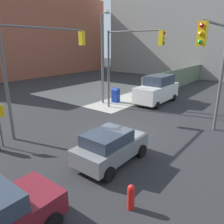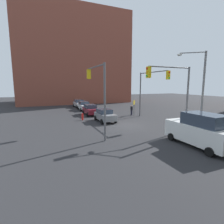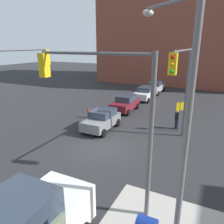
{
  "view_description": "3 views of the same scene",
  "coord_description": "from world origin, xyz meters",
  "px_view_note": "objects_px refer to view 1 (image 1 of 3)",
  "views": [
    {
      "loc": [
        -10.28,
        -7.55,
        5.44
      ],
      "look_at": [
        -0.67,
        0.04,
        1.62
      ],
      "focal_mm": 35.0,
      "sensor_mm": 36.0,
      "label": 1
    },
    {
      "loc": [
        17.95,
        -9.5,
        4.73
      ],
      "look_at": [
        -0.68,
        -1.68,
        1.58
      ],
      "focal_mm": 28.0,
      "sensor_mm": 36.0,
      "label": 2
    },
    {
      "loc": [
        11.71,
        6.47,
        6.69
      ],
      "look_at": [
        -0.62,
        0.41,
        2.44
      ],
      "focal_mm": 35.0,
      "sensor_mm": 36.0,
      "label": 3
    }
  ],
  "objects_px": {
    "traffic_signal_nw_corner": "(42,57)",
    "street_lamp_corner": "(103,53)",
    "fire_hydrant": "(131,196)",
    "hatchback_gray": "(110,146)",
    "traffic_signal_ne_corner": "(128,55)",
    "traffic_signal_se_corner": "(216,60)",
    "mailbox_blue": "(116,95)",
    "van_white_delivery": "(157,90)",
    "smokestack": "(93,27)"
  },
  "relations": [
    {
      "from": "smokestack",
      "to": "traffic_signal_ne_corner",
      "type": "xyz_separation_m",
      "value": [
        -25.42,
        -27.45,
        -4.73
      ]
    },
    {
      "from": "traffic_signal_se_corner",
      "to": "fire_hydrant",
      "type": "xyz_separation_m",
      "value": [
        -7.55,
        0.3,
        -4.12
      ]
    },
    {
      "from": "hatchback_gray",
      "to": "smokestack",
      "type": "bearing_deg",
      "value": 43.92
    },
    {
      "from": "traffic_signal_ne_corner",
      "to": "street_lamp_corner",
      "type": "distance_m",
      "value": 3.0
    },
    {
      "from": "fire_hydrant",
      "to": "traffic_signal_se_corner",
      "type": "bearing_deg",
      "value": -2.27
    },
    {
      "from": "traffic_signal_nw_corner",
      "to": "traffic_signal_se_corner",
      "type": "distance_m",
      "value": 10.11
    },
    {
      "from": "smokestack",
      "to": "van_white_delivery",
      "type": "height_order",
      "value": "smokestack"
    },
    {
      "from": "smokestack",
      "to": "traffic_signal_ne_corner",
      "type": "bearing_deg",
      "value": -132.8
    },
    {
      "from": "fire_hydrant",
      "to": "hatchback_gray",
      "type": "relative_size",
      "value": 0.25
    },
    {
      "from": "traffic_signal_ne_corner",
      "to": "van_white_delivery",
      "type": "distance_m",
      "value": 5.3
    },
    {
      "from": "traffic_signal_ne_corner",
      "to": "van_white_delivery",
      "type": "relative_size",
      "value": 1.2
    },
    {
      "from": "van_white_delivery",
      "to": "mailbox_blue",
      "type": "bearing_deg",
      "value": 126.41
    },
    {
      "from": "traffic_signal_ne_corner",
      "to": "mailbox_blue",
      "type": "height_order",
      "value": "traffic_signal_ne_corner"
    },
    {
      "from": "hatchback_gray",
      "to": "mailbox_blue",
      "type": "bearing_deg",
      "value": 36.06
    },
    {
      "from": "traffic_signal_nw_corner",
      "to": "street_lamp_corner",
      "type": "relative_size",
      "value": 0.81
    },
    {
      "from": "fire_hydrant",
      "to": "hatchback_gray",
      "type": "height_order",
      "value": "hatchback_gray"
    },
    {
      "from": "traffic_signal_nw_corner",
      "to": "traffic_signal_ne_corner",
      "type": "bearing_deg",
      "value": -16.58
    },
    {
      "from": "traffic_signal_nw_corner",
      "to": "hatchback_gray",
      "type": "distance_m",
      "value": 7.35
    },
    {
      "from": "traffic_signal_se_corner",
      "to": "smokestack",
      "type": "bearing_deg",
      "value": 51.57
    },
    {
      "from": "street_lamp_corner",
      "to": "fire_hydrant",
      "type": "height_order",
      "value": "street_lamp_corner"
    },
    {
      "from": "mailbox_blue",
      "to": "traffic_signal_ne_corner",
      "type": "bearing_deg",
      "value": -124.72
    },
    {
      "from": "traffic_signal_ne_corner",
      "to": "hatchback_gray",
      "type": "bearing_deg",
      "value": -150.48
    },
    {
      "from": "traffic_signal_se_corner",
      "to": "mailbox_blue",
      "type": "xyz_separation_m",
      "value": [
        3.65,
        9.5,
        -3.85
      ]
    },
    {
      "from": "traffic_signal_ne_corner",
      "to": "fire_hydrant",
      "type": "xyz_separation_m",
      "value": [
        -9.5,
        -6.75,
        -4.13
      ]
    },
    {
      "from": "hatchback_gray",
      "to": "street_lamp_corner",
      "type": "bearing_deg",
      "value": 42.16
    },
    {
      "from": "traffic_signal_nw_corner",
      "to": "fire_hydrant",
      "type": "relative_size",
      "value": 6.91
    },
    {
      "from": "traffic_signal_ne_corner",
      "to": "van_white_delivery",
      "type": "height_order",
      "value": "traffic_signal_ne_corner"
    },
    {
      "from": "traffic_signal_nw_corner",
      "to": "hatchback_gray",
      "type": "xyz_separation_m",
      "value": [
        -0.94,
        -6.2,
        -3.84
      ]
    },
    {
      "from": "traffic_signal_se_corner",
      "to": "traffic_signal_ne_corner",
      "type": "xyz_separation_m",
      "value": [
        1.95,
        7.05,
        0.0
      ]
    },
    {
      "from": "street_lamp_corner",
      "to": "fire_hydrant",
      "type": "bearing_deg",
      "value": -135.74
    },
    {
      "from": "street_lamp_corner",
      "to": "mailbox_blue",
      "type": "bearing_deg",
      "value": -22.61
    },
    {
      "from": "van_white_delivery",
      "to": "fire_hydrant",
      "type": "bearing_deg",
      "value": -156.13
    },
    {
      "from": "traffic_signal_ne_corner",
      "to": "hatchback_gray",
      "type": "distance_m",
      "value": 9.41
    },
    {
      "from": "street_lamp_corner",
      "to": "mailbox_blue",
      "type": "relative_size",
      "value": 5.59
    },
    {
      "from": "traffic_signal_se_corner",
      "to": "traffic_signal_ne_corner",
      "type": "distance_m",
      "value": 7.31
    },
    {
      "from": "street_lamp_corner",
      "to": "fire_hydrant",
      "type": "distance_m",
      "value": 14.54
    },
    {
      "from": "street_lamp_corner",
      "to": "hatchback_gray",
      "type": "distance_m",
      "value": 11.42
    },
    {
      "from": "traffic_signal_ne_corner",
      "to": "street_lamp_corner",
      "type": "bearing_deg",
      "value": 81.06
    },
    {
      "from": "traffic_signal_se_corner",
      "to": "mailbox_blue",
      "type": "relative_size",
      "value": 4.55
    },
    {
      "from": "smokestack",
      "to": "mailbox_blue",
      "type": "bearing_deg",
      "value": -133.5
    },
    {
      "from": "traffic_signal_se_corner",
      "to": "traffic_signal_ne_corner",
      "type": "relative_size",
      "value": 1.0
    },
    {
      "from": "traffic_signal_se_corner",
      "to": "fire_hydrant",
      "type": "distance_m",
      "value": 8.61
    },
    {
      "from": "smokestack",
      "to": "hatchback_gray",
      "type": "distance_m",
      "value": 46.49
    },
    {
      "from": "smokestack",
      "to": "hatchback_gray",
      "type": "relative_size",
      "value": 4.87
    },
    {
      "from": "smokestack",
      "to": "traffic_signal_se_corner",
      "type": "xyz_separation_m",
      "value": [
        -27.37,
        -34.5,
        -4.73
      ]
    },
    {
      "from": "street_lamp_corner",
      "to": "hatchback_gray",
      "type": "relative_size",
      "value": 2.09
    },
    {
      "from": "traffic_signal_nw_corner",
      "to": "traffic_signal_se_corner",
      "type": "relative_size",
      "value": 1.0
    },
    {
      "from": "traffic_signal_nw_corner",
      "to": "fire_hydrant",
      "type": "xyz_separation_m",
      "value": [
        -2.94,
        -8.7,
        -4.19
      ]
    },
    {
      "from": "traffic_signal_ne_corner",
      "to": "smokestack",
      "type": "bearing_deg",
      "value": 47.2
    },
    {
      "from": "smokestack",
      "to": "fire_hydrant",
      "type": "height_order",
      "value": "smokestack"
    }
  ]
}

